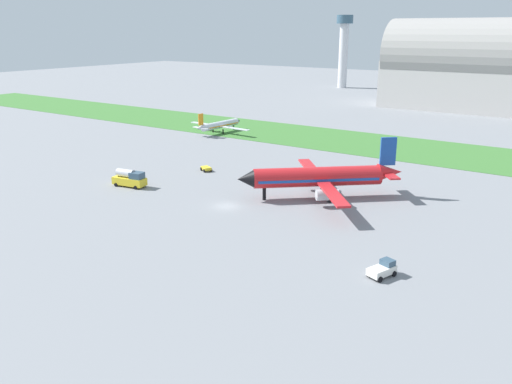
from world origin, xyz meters
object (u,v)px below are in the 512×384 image
airplane_midfield_jet (321,177)px  baggage_cart_by_runway (206,168)px  pushback_tug_near_gate (383,269)px  airplane_taxiing_turboprop (219,125)px  fuel_truck_midfield (130,178)px  control_tower (344,45)px

airplane_midfield_jet → baggage_cart_by_runway: 28.69m
pushback_tug_near_gate → airplane_taxiing_turboprop: bearing=69.4°
airplane_taxiing_turboprop → pushback_tug_near_gate: (72.88, -61.28, -1.44)m
airplane_midfield_jet → fuel_truck_midfield: (-32.99, -13.92, -2.23)m
baggage_cart_by_runway → control_tower: bearing=133.8°
pushback_tug_near_gate → fuel_truck_midfield: bearing=99.5°
airplane_taxiing_turboprop → pushback_tug_near_gate: size_ratio=5.39×
airplane_midfield_jet → control_tower: 185.78m
airplane_midfield_jet → pushback_tug_near_gate: (20.71, -23.37, -2.90)m
fuel_truck_midfield → control_tower: 188.52m
airplane_taxiing_turboprop → fuel_truck_midfield: 55.27m
airplane_taxiing_turboprop → airplane_midfield_jet: airplane_midfield_jet is taller
pushback_tug_near_gate → control_tower: 215.95m
airplane_midfield_jet → baggage_cart_by_runway: size_ratio=8.43×
airplane_midfield_jet → pushback_tug_near_gate: 31.36m
fuel_truck_midfield → airplane_midfield_jet: bearing=13.6°
baggage_cart_by_runway → control_tower: size_ratio=0.08×
airplane_taxiing_turboprop → airplane_midfield_jet: 64.51m
airplane_midfield_jet → pushback_tug_near_gate: bearing=90.6°
control_tower → airplane_midfield_jet: bearing=-65.7°
airplane_midfield_jet → pushback_tug_near_gate: size_ratio=6.17×
airplane_midfield_jet → control_tower: bearing=-106.6°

